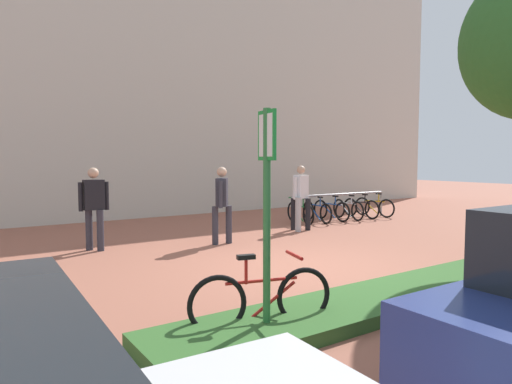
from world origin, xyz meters
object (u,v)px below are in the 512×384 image
(person_suited_dark, at_px, (222,200))
(bike_at_sign, at_px, (262,298))
(bike_rack_cluster, at_px, (340,209))
(person_shirt_white, at_px, (301,193))
(person_suited_navy, at_px, (94,203))
(bollard_steel, at_px, (298,214))
(parking_sign_post, at_px, (267,189))

(person_suited_dark, bearing_deg, bike_at_sign, -114.90)
(bike_rack_cluster, bearing_deg, person_shirt_white, -159.12)
(bike_at_sign, height_order, person_suited_navy, person_suited_navy)
(bike_at_sign, xyz_separation_m, bollard_steel, (4.66, 5.04, 0.10))
(bike_rack_cluster, relative_size, bollard_steel, 4.18)
(parking_sign_post, xyz_separation_m, person_shirt_white, (4.97, 5.41, -0.60))
(person_suited_navy, xyz_separation_m, person_shirt_white, (5.27, -0.29, 0.00))
(bike_rack_cluster, xyz_separation_m, person_suited_dark, (-5.03, -1.43, 0.64))
(bollard_steel, bearing_deg, person_shirt_white, 37.75)
(parking_sign_post, relative_size, bike_rack_cluster, 0.64)
(person_suited_dark, bearing_deg, person_suited_navy, 161.62)
(person_suited_dark, xyz_separation_m, person_shirt_white, (2.73, 0.55, 0.00))
(bike_rack_cluster, xyz_separation_m, person_shirt_white, (-2.30, -0.88, 0.64))
(parking_sign_post, xyz_separation_m, bike_at_sign, (0.08, 0.20, -1.24))
(bike_rack_cluster, bearing_deg, bollard_steel, -157.37)
(parking_sign_post, relative_size, bollard_steel, 2.69)
(bike_rack_cluster, distance_m, person_suited_navy, 7.62)
(person_suited_navy, xyz_separation_m, person_suited_dark, (2.55, -0.85, 0.00))
(bollard_steel, distance_m, person_suited_dark, 2.58)
(bike_rack_cluster, bearing_deg, person_suited_navy, -175.61)
(bike_at_sign, distance_m, bike_rack_cluster, 9.42)
(person_suited_navy, bearing_deg, bike_at_sign, -86.03)
(parking_sign_post, height_order, bike_rack_cluster, parking_sign_post)
(bike_rack_cluster, bearing_deg, person_suited_dark, -164.14)
(bike_rack_cluster, height_order, bollard_steel, bollard_steel)
(parking_sign_post, height_order, person_shirt_white, parking_sign_post)
(person_suited_navy, bearing_deg, bike_rack_cluster, 4.39)
(parking_sign_post, bearing_deg, person_suited_navy, 93.04)
(bike_rack_cluster, distance_m, person_suited_dark, 5.27)
(bike_at_sign, relative_size, person_suited_navy, 0.95)
(bike_at_sign, height_order, person_shirt_white, person_shirt_white)
(bollard_steel, height_order, person_suited_navy, person_suited_navy)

